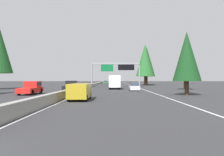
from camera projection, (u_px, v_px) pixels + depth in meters
ground_plane at (95, 86)px, 65.87m from camera, size 320.00×320.00×0.00m
median_barrier at (99, 84)px, 85.87m from camera, size 180.00×0.56×0.90m
shoulder_stripe_right at (132, 85)px, 75.80m from camera, size 160.00×0.16×0.01m
shoulder_stripe_median at (98, 85)px, 75.87m from camera, size 160.00×0.16×0.01m
sign_gantry_overhead at (116, 68)px, 58.37m from camera, size 0.50×12.68×6.46m
minivan_near_center at (80, 91)px, 23.60m from camera, size 5.00×1.95×1.69m
sedan_distant_b at (134, 87)px, 42.68m from camera, size 4.40×1.80×1.47m
box_truck_near_right at (115, 82)px, 49.78m from camera, size 8.50×2.40×2.95m
sedan_far_center at (113, 83)px, 96.25m from camera, size 4.40×1.80×1.47m
sedan_far_right at (106, 82)px, 98.66m from camera, size 4.40×1.80×1.47m
oncoming_near at (31, 88)px, 32.58m from camera, size 5.60×2.00×1.86m
oncoming_far at (71, 86)px, 42.43m from camera, size 5.60×2.00×1.86m
conifer_right_foreground at (187, 56)px, 30.88m from camera, size 3.82×3.82×8.69m
conifer_right_near at (185, 64)px, 47.96m from camera, size 3.85×3.85×8.75m
conifer_right_mid at (145, 60)px, 77.15m from camera, size 6.25×6.25×14.20m
conifer_right_far at (147, 62)px, 86.60m from camera, size 6.40×6.40×14.54m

